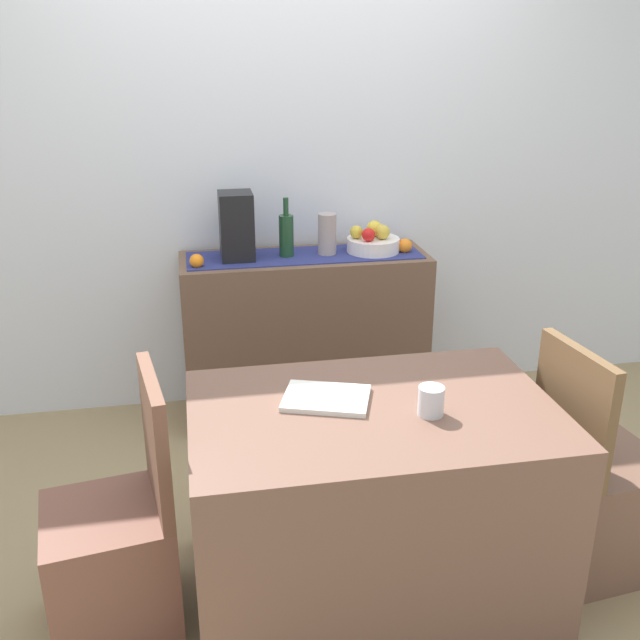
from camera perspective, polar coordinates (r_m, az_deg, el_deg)
The scene contains 19 objects.
ground_plane at distance 3.16m, azimuth 0.58°, elevation -15.10°, with size 6.40×6.40×0.02m, color #98815C.
room_wall_rear at distance 3.75m, azimuth -2.92°, elevation 13.34°, with size 6.40×0.06×2.70m, color silver.
sideboard_console at distance 3.75m, azimuth -1.18°, elevation -1.26°, with size 1.23×0.42×0.86m, color brown.
table_runner at distance 3.60m, azimuth -1.23°, elevation 5.11°, with size 1.16×0.32×0.01m, color navy.
fruit_bowl at distance 3.66m, azimuth 4.21°, elevation 5.94°, with size 0.26×0.26×0.07m, color white.
apple_upper at distance 3.58m, azimuth 3.84°, elevation 6.73°, with size 0.07×0.07×0.07m, color red.
apple_center at distance 3.63m, azimuth 4.95°, elevation 6.93°, with size 0.07×0.07×0.07m, color gold.
apple_left at distance 3.69m, azimuth 4.31°, elevation 7.23°, with size 0.08×0.08×0.08m, color gold.
apple_right at distance 3.63m, azimuth 2.89°, elevation 6.94°, with size 0.07×0.07×0.07m, color gold.
wine_bottle at distance 3.56m, azimuth -2.67°, elevation 6.72°, with size 0.07×0.07×0.30m.
coffee_maker at distance 3.53m, azimuth -6.60°, elevation 7.34°, with size 0.16×0.18×0.33m, color black.
ceramic_vase at distance 3.60m, azimuth 0.57°, elevation 6.76°, with size 0.09×0.09×0.21m, color #A1908F.
orange_loose_mid at distance 3.68m, azimuth 6.71°, elevation 5.84°, with size 0.07×0.07×0.07m, color orange.
orange_loose_end at distance 3.45m, azimuth -9.70°, elevation 4.62°, with size 0.07×0.07×0.07m, color orange.
dining_table at distance 2.58m, azimuth 4.05°, elevation -14.18°, with size 1.20×0.79×0.74m, color brown.
open_book at distance 2.41m, azimuth 0.50°, elevation -6.19°, with size 0.28×0.21×0.02m, color white.
coffee_cup at distance 2.34m, azimuth 8.75°, elevation -6.33°, with size 0.08×0.08×0.10m, color silver.
chair_near_window at distance 2.60m, azimuth -15.82°, elevation -17.58°, with size 0.46×0.46×0.90m.
chair_by_corner at distance 2.94m, azimuth 21.01°, elevation -13.18°, with size 0.44×0.44×0.90m.
Camera 1 is at (-0.50, -2.50, 1.86)m, focal length 40.57 mm.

